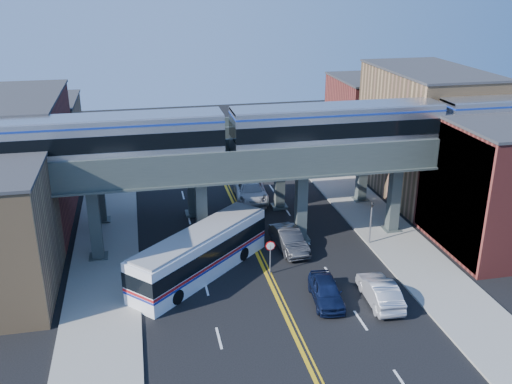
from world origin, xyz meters
TOP-DOWN VIEW (x-y plane):
  - ground at (0.00, 0.00)m, footprint 120.00×120.00m
  - sidewalk_west at (-11.50, 10.00)m, footprint 5.00×70.00m
  - sidewalk_east at (11.50, 10.00)m, footprint 5.00×70.00m
  - building_west_b at (-18.50, 16.00)m, footprint 8.00×14.00m
  - building_west_c at (-18.50, 29.00)m, footprint 8.00×10.00m
  - building_east_a at (18.50, 4.00)m, footprint 8.00×10.00m
  - building_east_b at (18.50, 16.00)m, footprint 8.00×14.00m
  - building_east_c at (18.50, 29.00)m, footprint 8.00×10.00m
  - mural_panel at (14.55, 4.00)m, footprint 0.10×9.50m
  - elevated_viaduct_near at (0.00, 8.00)m, footprint 52.00×3.60m
  - elevated_viaduct_far at (0.00, 15.00)m, footprint 52.00×3.60m
  - transit_train at (6.70, 8.00)m, footprint 50.65×3.18m
  - stop_sign at (0.30, 3.00)m, footprint 0.76×0.09m
  - traffic_signal at (9.20, 6.00)m, footprint 0.15×0.18m
  - transit_bus at (-4.61, 3.99)m, footprint 10.95×10.58m
  - car_lane_a at (3.07, -1.40)m, footprint 2.35×4.81m
  - car_lane_b at (2.65, 6.52)m, footprint 2.23×5.25m
  - car_lane_c at (1.80, 17.53)m, footprint 3.52×6.61m
  - car_lane_d at (1.80, 17.29)m, footprint 2.77×6.09m
  - car_parked_curb at (6.50, -2.23)m, footprint 2.02×5.08m

SIDE VIEW (x-z plane):
  - ground at x=0.00m, z-range 0.00..0.00m
  - sidewalk_west at x=-11.50m, z-range 0.00..0.16m
  - sidewalk_east at x=11.50m, z-range 0.00..0.16m
  - car_lane_a at x=3.07m, z-range 0.00..1.58m
  - car_parked_curb at x=6.50m, z-range 0.00..1.64m
  - car_lane_b at x=2.65m, z-range 0.00..1.69m
  - car_lane_d at x=1.80m, z-range 0.00..1.73m
  - car_lane_c at x=1.80m, z-range 0.00..1.77m
  - transit_bus at x=-4.61m, z-range 0.04..3.26m
  - stop_sign at x=0.30m, z-range 0.44..3.07m
  - traffic_signal at x=9.20m, z-range 0.25..4.35m
  - building_west_c at x=-18.50m, z-range 0.00..8.00m
  - building_east_c at x=18.50m, z-range 0.00..9.00m
  - mural_panel at x=14.55m, z-range 0.00..9.50m
  - building_east_a at x=18.50m, z-range 0.00..10.00m
  - building_west_b at x=-18.50m, z-range 0.00..11.00m
  - building_east_b at x=18.50m, z-range 0.00..12.00m
  - elevated_viaduct_near at x=0.00m, z-range 2.77..10.17m
  - elevated_viaduct_far at x=0.00m, z-range 2.77..10.17m
  - transit_train at x=6.70m, z-range 7.55..11.26m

